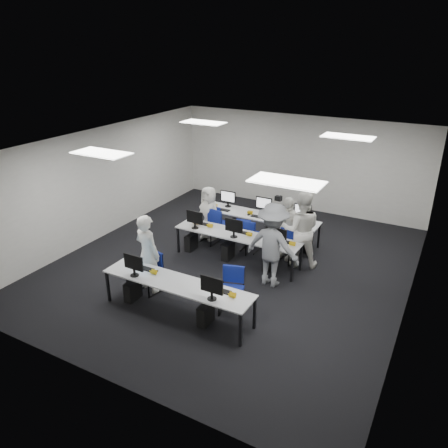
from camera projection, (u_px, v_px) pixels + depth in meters
The scene contains 23 objects.
room at pixel (234, 207), 10.17m from camera, with size 9.00×9.02×3.00m.
ceiling_panels at pixel (234, 144), 9.59m from camera, with size 5.20×4.60×0.02m.
desk_front at pixel (177, 285), 8.55m from camera, with size 3.20×0.70×0.73m.
desk_mid at pixel (237, 236), 10.65m from camera, with size 3.20×0.70×0.73m.
desk_back at pixel (261, 217), 11.78m from camera, with size 3.20×0.70×0.73m.
equipment_front at pixel (169, 297), 8.75m from camera, with size 2.51×0.41×1.19m.
equipment_mid at pixel (230, 247), 10.85m from camera, with size 2.91×0.41×1.19m.
equipment_back at pixel (267, 229), 11.84m from camera, with size 2.91×0.41×1.19m.
chair_0 at pixel (151, 279), 9.53m from camera, with size 0.53×0.56×0.90m.
chair_1 at pixel (231, 298), 8.81m from camera, with size 0.58×0.60×0.93m.
chair_2 at pixel (209, 231), 11.84m from camera, with size 0.50×0.54×0.96m.
chair_3 at pixel (241, 242), 11.31m from camera, with size 0.47×0.50×0.82m.
chair_4 at pixel (287, 249), 10.84m from camera, with size 0.55×0.58×0.97m.
chair_5 at pixel (219, 230), 11.90m from camera, with size 0.54×0.57×0.96m.
chair_6 at pixel (250, 240), 11.38m from camera, with size 0.43×0.47×0.87m.
chair_7 at pixel (290, 248), 10.94m from camera, with size 0.43×0.47×0.88m.
handbag at pixel (197, 220), 11.14m from camera, with size 0.33×0.21×0.27m, color #A77A56.
student_0 at pixel (148, 253), 9.34m from camera, with size 0.65×0.42×1.77m, color silver.
student_1 at pixel (301, 229), 10.38m from camera, with size 0.91×0.71×1.88m, color silver.
student_2 at pixel (209, 213), 11.86m from camera, with size 0.73×0.47×1.49m, color silver.
student_3 at pixel (287, 228), 10.78m from camera, with size 0.95×0.39×1.62m, color silver.
photographer at pixel (272, 245), 9.54m from camera, with size 1.25×0.72×1.93m, color slate.
dslr_camera at pixel (278, 198), 9.27m from camera, with size 0.14×0.18×0.10m, color black.
Camera 1 is at (4.36, -8.45, 5.13)m, focal length 35.00 mm.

